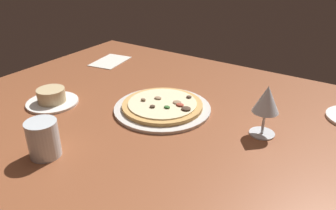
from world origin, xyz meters
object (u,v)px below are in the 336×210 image
object	(u,v)px
pizza_main	(163,107)
ramekin_on_saucer	(52,98)
paper_menu	(110,61)
water_glass	(44,141)
wine_glass_far	(267,101)

from	to	relation	value
pizza_main	ramekin_on_saucer	size ratio (longest dim) A/B	1.83
paper_menu	pizza_main	bearing A→B (deg)	141.22
pizza_main	water_glass	world-z (taller)	water_glass
water_glass	paper_menu	xyz separation A→B (cm)	(35.45, -62.53, -4.11)
water_glass	wine_glass_far	bearing A→B (deg)	-136.48
wine_glass_far	paper_menu	world-z (taller)	wine_glass_far
pizza_main	ramekin_on_saucer	bearing A→B (deg)	26.40
pizza_main	ramekin_on_saucer	xyz separation A→B (cm)	(33.05, 16.41, 0.85)
wine_glass_far	water_glass	world-z (taller)	wine_glass_far
pizza_main	wine_glass_far	world-z (taller)	wine_glass_far
ramekin_on_saucer	water_glass	xyz separation A→B (cm)	(-22.54, 20.30, 2.25)
water_glass	paper_menu	size ratio (longest dim) A/B	0.53
pizza_main	water_glass	bearing A→B (deg)	74.01
water_glass	paper_menu	distance (cm)	72.00
pizza_main	wine_glass_far	xyz separation A→B (cm)	(-31.52, -3.21, 9.03)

